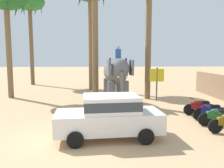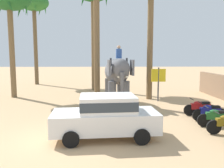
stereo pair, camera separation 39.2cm
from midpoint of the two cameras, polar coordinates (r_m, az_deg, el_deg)
ground_plane at (r=9.32m, az=-8.50°, el=-13.32°), size 120.00×120.00×0.00m
car_sedan_foreground at (r=9.10m, az=-0.22°, el=-7.60°), size 4.21×2.11×1.70m
elephant_with_mahout at (r=15.51m, az=2.03°, el=2.41°), size 1.95×3.96×3.88m
motorcycle_fourth_in_row at (r=11.70m, az=25.35°, el=-7.34°), size 1.80×0.55×0.94m
motorcycle_far_in_row at (r=12.63m, az=23.81°, el=-6.24°), size 1.80×0.55×0.94m
motorcycle_end_of_row at (r=13.48m, az=21.72°, el=-5.33°), size 1.80×0.55×0.94m
palm_tree_behind_elephant at (r=19.83m, az=-23.40°, el=18.14°), size 3.20×3.20×8.41m
palm_tree_far_back at (r=27.96m, az=-18.26°, el=17.78°), size 3.20×3.20×9.90m
signboard_yellow at (r=16.72m, az=12.02°, el=1.55°), size 1.00×0.10×2.40m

